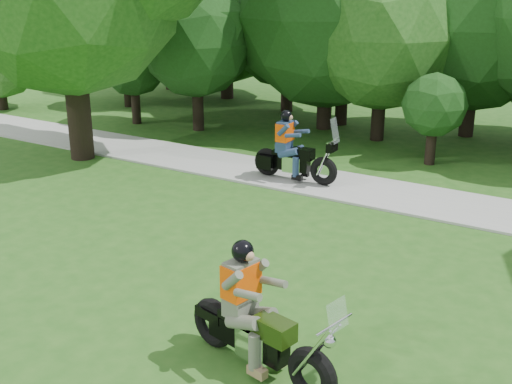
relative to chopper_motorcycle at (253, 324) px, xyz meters
The scene contains 3 objects.
walkway 7.91m from the chopper_motorcycle, 84.87° to the left, with size 60.00×2.20×0.06m, color #9E9E99.
chopper_motorcycle is the anchor object (origin of this frame).
touring_motorcycle 8.37m from the chopper_motorcycle, 115.07° to the left, with size 2.38×0.68×1.82m.
Camera 1 is at (3.31, -6.35, 5.23)m, focal length 45.00 mm.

